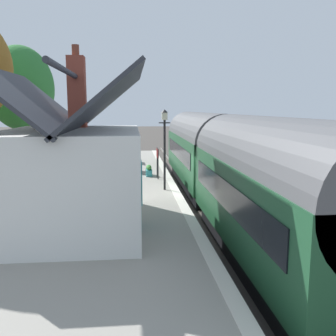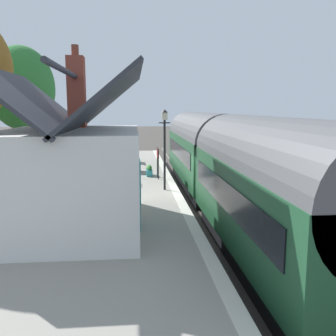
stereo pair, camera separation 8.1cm
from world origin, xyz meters
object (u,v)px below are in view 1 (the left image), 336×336
station_building (73,174)px  planter_corner_building (149,170)px  planter_by_door (109,164)px  lamp_post_platform (165,134)px  bench_mid_platform (135,164)px  planter_bench_right (92,156)px  planter_edge_far (93,177)px  station_sign_board (158,155)px  bench_near_building (132,155)px  tree_far_right (21,88)px  train (224,162)px

station_building → planter_corner_building: bearing=-17.3°
planter_by_door → lamp_post_platform: bearing=-154.3°
planter_by_door → bench_mid_platform: bearing=-121.9°
planter_corner_building → planter_bench_right: 7.43m
planter_edge_far → station_sign_board: size_ratio=0.63×
bench_near_building → lamp_post_platform: bearing=-170.6°
bench_near_building → station_sign_board: (-5.91, -1.34, 0.71)m
planter_bench_right → lamp_post_platform: (-10.11, -4.20, 2.23)m
planter_corner_building → tree_far_right: tree_far_right is taller
station_sign_board → station_building: bearing=158.4°
planter_by_door → planter_corner_building: 3.18m
planter_bench_right → station_building: bearing=-176.3°
bench_mid_platform → planter_corner_building: (-1.25, -0.73, -0.19)m
bench_near_building → planter_edge_far: (-6.98, 1.89, -0.18)m
station_building → planter_by_door: (10.84, -0.40, -1.29)m
station_building → lamp_post_platform: 5.99m
station_building → lamp_post_platform: (4.98, -3.22, 0.86)m
bench_mid_platform → planter_corner_building: bench_mid_platform is taller
bench_mid_platform → station_sign_board: station_sign_board is taller
planter_edge_far → station_building: bearing=-179.0°
train → station_building: station_building is taller
lamp_post_platform → tree_far_right: size_ratio=0.43×
bench_near_building → lamp_post_platform: lamp_post_platform is taller
planter_edge_far → station_sign_board: bearing=-71.7°
lamp_post_platform → bench_near_building: bearing=9.4°
train → planter_corner_building: train is taller
train → planter_by_door: (6.38, 5.36, -0.94)m
lamp_post_platform → planter_corner_building: bearing=8.4°
planter_bench_right → bench_near_building: bearing=-115.5°
tree_far_right → station_sign_board: bearing=-119.3°
bench_mid_platform → lamp_post_platform: lamp_post_platform is taller
lamp_post_platform → station_sign_board: bearing=2.3°
station_building → bench_mid_platform: size_ratio=4.23×
planter_corner_building → station_sign_board: size_ratio=0.52×
bench_mid_platform → planter_corner_building: size_ratio=1.72×
station_sign_board → tree_far_right: (4.44, 7.92, 3.60)m
planter_by_door → planter_corner_building: bearing=-134.2°
planter_corner_building → planter_edge_far: bearing=123.1°
planter_by_door → lamp_post_platform: 6.85m
train → planter_bench_right: 12.63m
station_sign_board → bench_mid_platform: bearing=29.8°
bench_mid_platform → station_sign_board: (-2.01, -1.15, 0.71)m
station_building → bench_near_building: 13.94m
planter_edge_far → station_sign_board: (1.07, -3.23, 0.89)m
bench_near_building → planter_bench_right: (1.31, 2.75, -0.21)m
station_building → station_sign_board: size_ratio=3.81×
station_sign_board → tree_far_right: 9.77m
station_building → tree_far_right: tree_far_right is taller
station_building → planter_bench_right: bearing=3.7°
bench_mid_platform → station_building: bearing=168.8°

